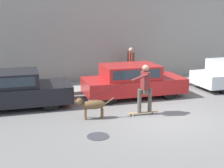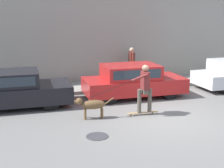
% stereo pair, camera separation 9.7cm
% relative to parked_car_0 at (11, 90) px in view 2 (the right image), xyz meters
% --- Properties ---
extents(ground_plane, '(36.00, 36.00, 0.00)m').
position_rel_parked_car_0_xyz_m(ground_plane, '(4.78, -2.81, -0.65)').
color(ground_plane, slate).
extents(back_wall, '(32.00, 0.30, 4.55)m').
position_rel_parked_car_0_xyz_m(back_wall, '(4.78, 3.07, 1.63)').
color(back_wall, '#9E998E').
rests_on(back_wall, ground_plane).
extents(sidewalk_curb, '(30.00, 1.93, 0.14)m').
position_rel_parked_car_0_xyz_m(sidewalk_curb, '(4.78, 1.94, -0.58)').
color(sidewalk_curb, gray).
rests_on(sidewalk_curb, ground_plane).
extents(parked_car_0, '(4.29, 1.97, 1.33)m').
position_rel_parked_car_0_xyz_m(parked_car_0, '(0.00, 0.00, 0.00)').
color(parked_car_0, black).
rests_on(parked_car_0, ground_plane).
extents(parked_car_1, '(4.11, 1.87, 1.33)m').
position_rel_parked_car_0_xyz_m(parked_car_1, '(4.75, -0.00, 0.01)').
color(parked_car_1, black).
rests_on(parked_car_1, ground_plane).
extents(dog, '(1.28, 0.40, 0.71)m').
position_rel_parked_car_0_xyz_m(dog, '(2.49, -2.11, -0.18)').
color(dog, brown).
rests_on(dog, ground_plane).
extents(skateboarder, '(2.67, 0.56, 1.71)m').
position_rel_parked_car_0_xyz_m(skateboarder, '(4.26, -2.27, 0.33)').
color(skateboarder, beige).
rests_on(skateboarder, ground_plane).
extents(pedestrian_with_bag, '(0.28, 0.73, 1.61)m').
position_rel_parked_car_0_xyz_m(pedestrian_with_bag, '(5.59, 2.36, 0.38)').
color(pedestrian_with_bag, '#3D4760').
rests_on(pedestrian_with_bag, sidewalk_curb).
extents(manhole_cover, '(0.63, 0.63, 0.01)m').
position_rel_parked_car_0_xyz_m(manhole_cover, '(2.26, -3.64, -0.64)').
color(manhole_cover, '#38383D').
rests_on(manhole_cover, ground_plane).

